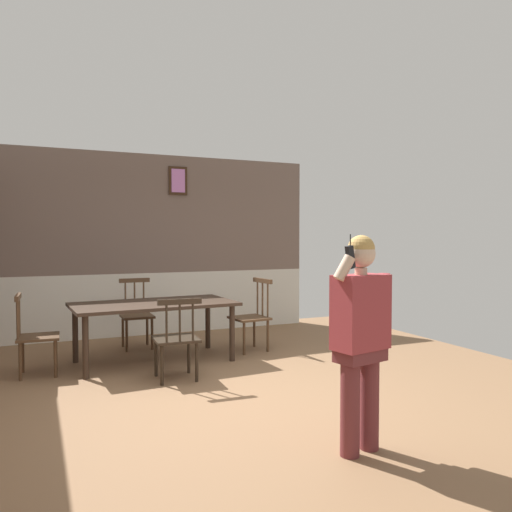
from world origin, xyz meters
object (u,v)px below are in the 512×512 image
chair_by_doorway (137,314)px  chair_opposite_corner (252,316)px  dining_table (154,308)px  chair_at_table_head (35,335)px  person_figure (361,330)px  chair_near_window (176,338)px

chair_by_doorway → chair_opposite_corner: size_ratio=0.98×
dining_table → chair_at_table_head: chair_at_table_head is taller
person_figure → chair_opposite_corner: bearing=-111.6°
dining_table → person_figure: person_figure is taller
chair_at_table_head → chair_opposite_corner: size_ratio=0.94×
chair_by_doorway → person_figure: size_ratio=0.61×
chair_near_window → chair_at_table_head: bearing=153.0°
chair_by_doorway → person_figure: person_figure is taller
chair_near_window → person_figure: size_ratio=0.57×
dining_table → chair_by_doorway: 0.92m
chair_at_table_head → person_figure: (2.18, -3.17, 0.45)m
chair_at_table_head → chair_opposite_corner: chair_opposite_corner is taller
person_figure → chair_near_window: bearing=-84.2°
chair_opposite_corner → dining_table: bearing=87.1°
chair_near_window → chair_at_table_head: (-1.42, 0.82, -0.00)m
chair_near_window → chair_at_table_head: 1.64m
chair_at_table_head → person_figure: person_figure is taller
dining_table → chair_by_doorway: (-0.05, 0.90, -0.20)m
dining_table → chair_near_window: size_ratio=2.22×
chair_at_table_head → person_figure: size_ratio=0.58×
chair_at_table_head → chair_opposite_corner: 2.75m
chair_near_window → person_figure: 2.51m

